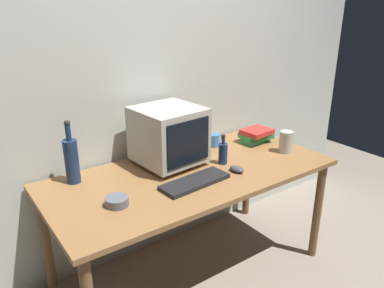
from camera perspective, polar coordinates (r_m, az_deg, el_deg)
The scene contains 12 objects.
ground_plane at distance 2.71m, azimuth 0.00°, elevation -18.77°, with size 6.00×6.00×0.00m, color gray.
back_wall at distance 2.54m, azimuth -6.32°, elevation 9.80°, with size 4.00×0.08×2.50m, color beige.
desk at distance 2.34m, azimuth 0.00°, elevation -5.95°, with size 1.77×0.82×0.75m.
crt_monitor at distance 2.35m, azimuth -3.54°, elevation 1.30°, with size 0.41×0.42×0.37m.
keyboard at distance 2.15m, azimuth 0.45°, elevation -5.74°, with size 0.42×0.15×0.02m, color black.
computer_mouse at distance 2.31m, azimuth 6.78°, elevation -3.80°, with size 0.06×0.10×0.04m, color #3F3F47.
bottle_tall at distance 2.23m, azimuth -17.79°, elevation -2.24°, with size 0.08×0.08×0.37m.
bottle_short at distance 2.40m, azimuth 4.72°, elevation -1.30°, with size 0.06×0.06×0.20m.
book_stack at distance 2.80m, azimuth 9.68°, elevation 1.33°, with size 0.24×0.20×0.10m.
mug at distance 2.70m, azimuth 3.39°, elevation 0.60°, with size 0.12×0.08×0.09m.
cd_spindle at distance 1.97m, azimuth -11.29°, elevation -8.52°, with size 0.12×0.12×0.04m, color #595B66.
metal_canister at distance 2.65m, azimuth 14.02°, elevation 0.33°, with size 0.09×0.09×0.15m, color #B7B2A8.
Camera 1 is at (-1.22, -1.70, 1.73)m, focal length 35.21 mm.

